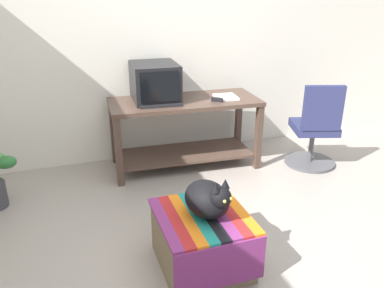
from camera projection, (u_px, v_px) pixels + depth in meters
The scene contains 10 objects.
ground_plane at pixel (228, 264), 2.62m from camera, with size 14.00×14.00×0.00m, color #9E9389.
back_wall at pixel (151, 34), 3.93m from camera, with size 8.00×0.10×2.60m, color silver.
desk at pixel (185, 121), 3.91m from camera, with size 1.51×0.71×0.71m.
tv_monitor at pixel (155, 82), 3.76m from camera, with size 0.46×0.54×0.36m.
keyboard at pixel (160, 105), 3.62m from camera, with size 0.40×0.15×0.02m, color black.
book at pixel (226, 97), 3.88m from camera, with size 0.21×0.24×0.02m, color white.
ottoman_with_blanket at pixel (202, 240), 2.55m from camera, with size 0.58×0.63×0.39m.
cat at pixel (209, 199), 2.42m from camera, with size 0.35×0.42×0.29m.
office_chair at pixel (315, 131), 3.92m from camera, with size 0.53×0.53×0.89m.
stapler at pixel (217, 100), 3.76m from camera, with size 0.04×0.11×0.04m, color black.
Camera 1 is at (-0.92, -1.93, 1.75)m, focal length 36.14 mm.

